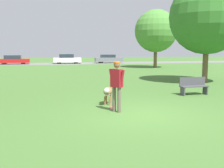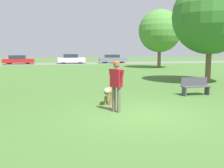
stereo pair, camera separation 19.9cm
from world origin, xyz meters
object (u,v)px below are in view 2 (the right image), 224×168
parked_car_white (71,59)px  parked_car_grey (113,59)px  frisbee (112,108)px  tree_near_right (211,16)px  dog (108,92)px  parked_car_red (18,60)px  park_bench (195,86)px  tree_far_right (160,31)px  person (116,82)px

parked_car_white → parked_car_grey: bearing=3.7°
frisbee → tree_near_right: 10.60m
dog → frisbee: dog is taller
frisbee → parked_car_red: 31.71m
parked_car_red → dog: bearing=-77.2°
dog → parked_car_white: bearing=-160.4°
park_bench → parked_car_red: bearing=109.7°
parked_car_white → park_bench: bearing=-79.4°
parked_car_white → dog: bearing=-88.2°
parked_car_white → parked_car_grey: (6.41, 0.17, -0.03)m
dog → tree_far_right: bearing=172.6°
dog → tree_near_right: tree_near_right is taller
frisbee → tree_near_right: bearing=37.9°
person → park_bench: bearing=84.8°
person → tree_near_right: (7.65, 6.62, 3.21)m
tree_far_right → parked_car_red: bearing=146.8°
parked_car_red → parked_car_grey: bearing=-1.0°
frisbee → parked_car_grey: (6.58, 30.84, 0.66)m
parked_car_grey → park_bench: bearing=-92.3°
parked_car_grey → park_bench: (-2.11, -28.94, -0.22)m
tree_far_right → park_bench: bearing=-106.7°
dog → parked_car_grey: (6.61, 30.19, 0.17)m
tree_far_right → park_bench: (-5.27, -17.63, -3.80)m
tree_near_right → tree_far_right: bearing=81.3°
tree_near_right → parked_car_red: size_ratio=1.53×
tree_far_right → parked_car_red: (-17.22, 11.29, -3.62)m
person → parked_car_red: size_ratio=0.40×
park_bench → tree_far_right: bearing=70.6°
dog → tree_far_right: 21.58m
person → dog: 1.42m
dog → frisbee: (0.02, -0.65, -0.49)m
frisbee → parked_car_white: (0.17, 30.67, 0.69)m
tree_far_right → dog: bearing=-117.4°
dog → person: bearing=21.6°
person → tree_far_right: tree_far_right is taller
parked_car_white → frisbee: bearing=-88.2°
parked_car_red → parked_car_white: size_ratio=1.06×
parked_car_white → parked_car_grey: 6.42m
tree_near_right → person: bearing=-139.1°
person → dog: size_ratio=1.79×
dog → tree_near_right: bearing=144.7°
tree_near_right → frisbee: bearing=-142.1°
parked_car_red → parked_car_white: bearing=-2.2°
person → tree_near_right: size_ratio=0.26×
parked_car_red → parked_car_white: parked_car_white is taller
tree_near_right → parked_car_white: 26.06m
parked_car_white → tree_near_right: bearing=-71.0°
parked_car_red → parked_car_grey: 14.06m
person → tree_near_right: bearing=95.8°
tree_far_right → parked_car_red: size_ratio=1.53×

